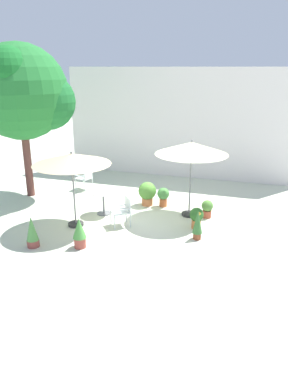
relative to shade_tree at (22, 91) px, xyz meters
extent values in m
plane|color=beige|center=(4.38, -0.71, -3.55)|extent=(60.00, 60.00, 0.00)
cube|color=white|center=(4.38, 3.95, -1.39)|extent=(9.43, 0.30, 4.31)
cylinder|color=brown|center=(-0.05, -0.04, -2.32)|extent=(0.26, 0.26, 2.45)
sphere|color=#24752F|center=(-0.05, -0.04, -0.02)|extent=(3.08, 3.08, 3.08)
sphere|color=#1D692D|center=(0.72, 0.27, -0.32)|extent=(1.85, 1.85, 1.85)
sphere|color=#1B7C35|center=(-0.67, 0.42, 0.14)|extent=(1.69, 1.69, 1.69)
sphere|color=#186A26|center=(0.10, -0.73, 0.60)|extent=(1.54, 1.54, 1.54)
cylinder|color=#2D2D2D|center=(2.69, -1.91, -3.51)|extent=(0.44, 0.44, 0.08)
cylinder|color=slate|center=(2.69, -1.91, -2.49)|extent=(0.04, 0.04, 2.11)
cone|color=beige|center=(2.69, -1.91, -1.59)|extent=(2.13, 2.13, 0.30)
sphere|color=slate|center=(2.69, -1.91, -1.41)|extent=(0.06, 0.06, 0.06)
cylinder|color=#2D2D2D|center=(5.63, -0.19, -3.51)|extent=(0.44, 0.44, 0.08)
cylinder|color=slate|center=(5.63, -0.19, -2.42)|extent=(0.04, 0.04, 2.27)
cone|color=beige|center=(5.63, -0.19, -1.46)|extent=(2.13, 2.13, 0.35)
sphere|color=slate|center=(5.63, -0.19, -1.25)|extent=(0.06, 0.06, 0.06)
cylinder|color=white|center=(3.10, -0.86, -2.85)|extent=(0.76, 0.76, 0.02)
cylinder|color=slate|center=(3.10, -0.86, -3.21)|extent=(0.06, 0.06, 0.68)
cylinder|color=slate|center=(3.10, -0.86, -3.53)|extent=(0.42, 0.42, 0.03)
cube|color=white|center=(1.45, 1.12, -3.11)|extent=(0.59, 0.57, 0.04)
cube|color=white|center=(1.66, 1.06, -2.87)|extent=(0.15, 0.43, 0.45)
cube|color=white|center=(1.50, 1.32, -2.99)|extent=(0.43, 0.15, 0.03)
cube|color=white|center=(1.39, 0.92, -2.99)|extent=(0.43, 0.15, 0.03)
cylinder|color=white|center=(1.29, 1.38, -3.34)|extent=(0.04, 0.04, 0.42)
cylinder|color=white|center=(1.18, 0.98, -3.34)|extent=(0.04, 0.04, 0.42)
cylinder|color=white|center=(1.72, 1.26, -3.34)|extent=(0.04, 0.04, 0.42)
cylinder|color=white|center=(1.61, 0.86, -3.34)|extent=(0.04, 0.04, 0.42)
cube|color=silver|center=(3.91, -1.54, -3.12)|extent=(0.65, 0.64, 0.04)
cube|color=silver|center=(4.09, -1.40, -2.90)|extent=(0.28, 0.34, 0.40)
cube|color=silver|center=(3.79, -1.39, -3.00)|extent=(0.38, 0.31, 0.03)
cube|color=silver|center=(4.03, -1.69, -3.00)|extent=(0.38, 0.31, 0.03)
cylinder|color=silver|center=(3.61, -1.53, -3.34)|extent=(0.04, 0.04, 0.41)
cylinder|color=silver|center=(3.85, -1.83, -3.34)|extent=(0.04, 0.04, 0.41)
cylinder|color=silver|center=(3.97, -1.25, -3.34)|extent=(0.04, 0.04, 0.41)
cylinder|color=silver|center=(4.21, -1.55, -3.34)|extent=(0.04, 0.04, 0.41)
cylinder|color=#9F483C|center=(3.42, -3.08, -3.42)|extent=(0.29, 0.29, 0.27)
cylinder|color=#382819|center=(3.42, -3.08, -3.29)|extent=(0.26, 0.26, 0.02)
cone|color=#4F9B43|center=(3.42, -3.08, -3.02)|extent=(0.34, 0.34, 0.53)
cylinder|color=#C97346|center=(4.15, 0.27, -3.43)|extent=(0.35, 0.35, 0.24)
cylinder|color=#382819|center=(4.15, 0.27, -3.32)|extent=(0.31, 0.31, 0.02)
sphere|color=#559239|center=(4.15, 0.27, -3.06)|extent=(0.58, 0.58, 0.58)
cylinder|color=brown|center=(2.27, -3.40, -3.46)|extent=(0.31, 0.31, 0.18)
cylinder|color=#382819|center=(2.27, -3.40, -3.38)|extent=(0.27, 0.27, 0.02)
cone|color=#509046|center=(2.27, -3.40, -3.05)|extent=(0.30, 0.30, 0.63)
cylinder|color=#B55237|center=(6.17, -0.18, -3.44)|extent=(0.26, 0.26, 0.22)
cylinder|color=#382819|center=(6.17, -0.18, -3.33)|extent=(0.23, 0.23, 0.02)
sphere|color=#558A3C|center=(6.17, -0.18, -3.18)|extent=(0.35, 0.35, 0.35)
sphere|color=#DC326A|center=(6.21, -0.29, -3.21)|extent=(0.07, 0.07, 0.07)
sphere|color=#DC326A|center=(6.23, -0.29, -3.15)|extent=(0.07, 0.07, 0.07)
cylinder|color=#C07039|center=(6.00, -1.06, -3.42)|extent=(0.26, 0.26, 0.25)
cylinder|color=#382819|center=(6.00, -1.06, -3.31)|extent=(0.23, 0.23, 0.02)
sphere|color=#2F6427|center=(6.00, -1.06, -3.13)|extent=(0.39, 0.39, 0.39)
sphere|color=gold|center=(6.09, -0.97, -3.11)|extent=(0.10, 0.10, 0.10)
sphere|color=gold|center=(6.02, -0.91, -3.16)|extent=(0.09, 0.09, 0.09)
sphere|color=gold|center=(6.09, -1.19, -3.04)|extent=(0.09, 0.09, 0.09)
sphere|color=gold|center=(6.11, -1.08, -3.06)|extent=(0.10, 0.10, 0.10)
cylinder|color=#C15F34|center=(4.68, 0.31, -3.41)|extent=(0.24, 0.24, 0.27)
cylinder|color=#382819|center=(4.68, 0.31, -3.29)|extent=(0.21, 0.21, 0.02)
sphere|color=#4B8E44|center=(4.68, 0.31, -3.11)|extent=(0.39, 0.39, 0.39)
cylinder|color=brown|center=(6.14, -1.73, -3.46)|extent=(0.21, 0.21, 0.18)
cylinder|color=#382819|center=(6.14, -1.73, -3.38)|extent=(0.19, 0.19, 0.02)
cone|color=#3D7337|center=(6.14, -1.73, -3.05)|extent=(0.26, 0.26, 0.65)
camera|label=1|loc=(7.44, -10.47, 0.76)|focal=34.22mm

